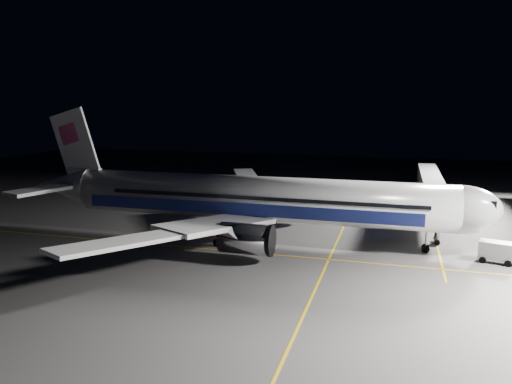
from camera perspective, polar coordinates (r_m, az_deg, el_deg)
The scene contains 11 objects.
ground at distance 64.24m, azimuth 0.14°, elevation -5.36°, with size 200.00×200.00×0.00m, color #4C4C4F.
guide_line_main at distance 62.36m, azimuth 9.06°, elevation -5.98°, with size 0.25×80.00×0.01m, color gold.
guide_line_cross at distance 58.73m, azimuth -1.47°, elevation -6.89°, with size 70.00×0.25×0.01m, color gold.
guide_line_side at distance 71.81m, azimuth 19.63°, elevation -4.27°, with size 0.25×40.00×0.01m, color gold.
airliner at distance 63.33m, azimuth -0.79°, elevation -0.79°, with size 61.48×54.22×16.64m.
jet_bridge at distance 78.75m, azimuth 19.50°, elevation 0.41°, with size 3.60×34.40×6.30m.
service_truck at distance 60.66m, azimuth 26.20°, elevation -6.18°, with size 4.91×2.91×2.36m.
baggage_tug at distance 79.71m, azimuth -2.82°, elevation -1.63°, with size 2.69×2.27×1.80m.
safety_cone_a at distance 71.91m, azimuth 2.28°, elevation -3.41°, with size 0.37×0.37×0.56m, color #E83B09.
safety_cone_b at distance 74.62m, azimuth 4.65°, elevation -2.89°, with size 0.43×0.43×0.65m, color #E83B09.
safety_cone_c at distance 77.59m, azimuth -0.98°, elevation -2.32°, with size 0.46×0.46×0.69m, color #E83B09.
Camera 1 is at (16.88, -59.46, 17.52)m, focal length 35.00 mm.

